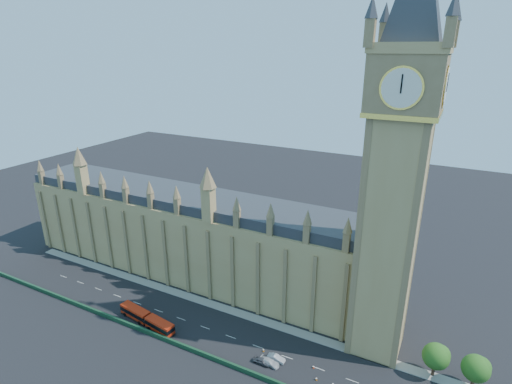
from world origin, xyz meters
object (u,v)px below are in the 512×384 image
at_px(car_grey, 262,361).
at_px(car_silver, 276,358).
at_px(red_bus, 147,319).
at_px(car_white, 270,362).

relative_size(car_grey, car_silver, 0.99).
bearing_deg(red_bus, car_silver, 13.68).
bearing_deg(red_bus, car_grey, 10.10).
bearing_deg(car_grey, car_silver, -47.17).
xyz_separation_m(red_bus, car_white, (36.12, 1.81, -0.99)).
xyz_separation_m(red_bus, car_silver, (36.96, 3.71, -0.97)).
bearing_deg(car_silver, red_bus, 96.07).
relative_size(red_bus, car_grey, 4.40).
height_order(car_grey, car_silver, car_grey).
xyz_separation_m(car_grey, car_silver, (2.64, 2.42, -0.01)).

